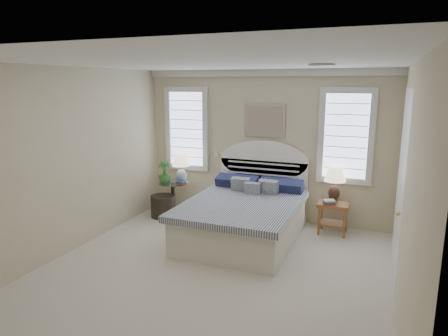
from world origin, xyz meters
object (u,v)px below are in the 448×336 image
bed (245,214)px  floor_pot (163,206)px  nightstand_right (333,211)px  side_table_left (173,195)px  lamp_right (335,180)px  lamp_left (181,165)px

bed → floor_pot: 1.82m
nightstand_right → floor_pot: 3.09m
side_table_left → lamp_right: (2.93, 0.25, 0.50)m
bed → lamp_right: bearing=33.2°
side_table_left → nightstand_right: size_ratio=1.19×
lamp_left → nightstand_right: bearing=0.8°
side_table_left → nightstand_right: 2.95m
floor_pot → lamp_right: (3.05, 0.45, 0.68)m
lamp_right → bed: bearing=-146.8°
bed → nightstand_right: (1.30, 0.69, 0.00)m
bed → lamp_left: bearing=156.6°
bed → lamp_left: bed is taller
floor_pot → lamp_right: lamp_right is taller
nightstand_right → floor_pot: nightstand_right is taller
bed → side_table_left: (-1.65, 0.59, 0.00)m
floor_pot → side_table_left: bearing=59.1°
nightstand_right → lamp_left: lamp_left is taller
floor_pot → lamp_left: 0.85m
side_table_left → nightstand_right: (2.95, 0.10, -0.00)m
nightstand_right → floor_pot: (-3.07, -0.30, -0.18)m
side_table_left → floor_pot: 0.29m
lamp_left → lamp_right: (2.78, 0.19, -0.08)m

